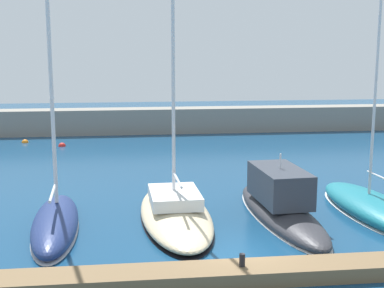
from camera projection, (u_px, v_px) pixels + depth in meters
The scene contains 10 objects.
ground_plane at pixel (241, 258), 19.95m from camera, with size 120.00×120.00×0.00m, color navy.
dock_pier at pixel (253, 273), 17.98m from camera, with size 39.95×1.41×0.53m, color brown.
breakwater_seawall at pixel (173, 120), 49.69m from camera, with size 108.00×2.39×2.31m, color gray.
sailboat_navy_third at pixel (55, 219), 22.97m from camera, with size 2.40×8.18×17.44m.
sailboat_sand_fourth at pixel (175, 210), 24.34m from camera, with size 3.49×9.84×20.54m.
motorboat_charcoal_fifth at pixel (280, 204), 24.63m from camera, with size 3.04×9.97×3.34m.
sailboat_teal_sixth at pixel (373, 207), 25.16m from camera, with size 3.32×9.08×13.72m.
mooring_buoy_orange at pixel (25, 143), 44.43m from camera, with size 0.56×0.56×0.56m, color orange.
mooring_buoy_red at pixel (62, 146), 42.77m from camera, with size 0.59×0.59×0.59m, color red.
dock_bollard at pixel (242, 260), 17.85m from camera, with size 0.20×0.20×0.44m, color black.
Camera 1 is at (-4.09, -18.51, 7.80)m, focal length 49.38 mm.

